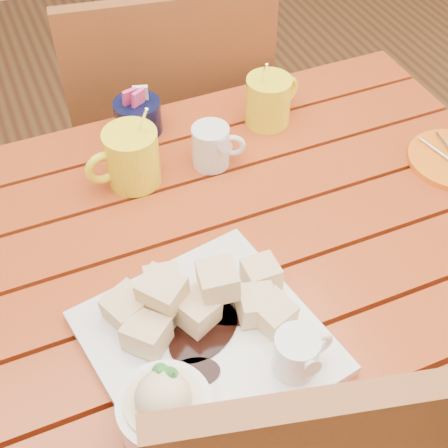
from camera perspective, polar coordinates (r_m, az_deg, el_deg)
name	(u,v)px	position (r m, az deg, el deg)	size (l,w,h in m)	color
table	(191,308)	(1.02, -3.00, -7.65)	(1.20, 0.79, 0.75)	#9F3414
dessert_plate	(200,349)	(0.82, -2.24, -11.35)	(0.33, 0.33, 0.12)	white
coffee_mug_left	(131,157)	(1.04, -8.54, 6.07)	(0.13, 0.09, 0.15)	yellow
coffee_mug_right	(269,100)	(1.17, 4.14, 11.28)	(0.12, 0.08, 0.14)	yellow
cream_pitcher	(212,145)	(1.07, -1.10, 7.21)	(0.09, 0.08, 0.08)	white
sugar_caddy	(138,116)	(1.16, -7.87, 9.79)	(0.09, 0.09, 0.09)	black
chair_far	(169,132)	(1.55, -5.05, 8.34)	(0.50, 0.50, 0.92)	brown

